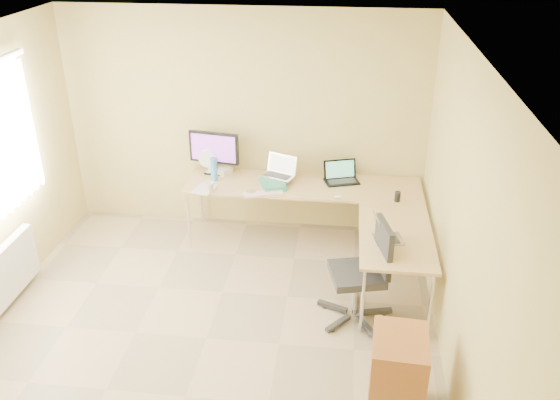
# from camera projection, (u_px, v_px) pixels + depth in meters

# --- Properties ---
(floor) EXTENTS (4.50, 4.50, 0.00)m
(floor) POSITION_uv_depth(u_px,v_px,m) (206.00, 338.00, 5.34)
(floor) COLOR tan
(floor) RESTS_ON ground
(ceiling) EXTENTS (4.50, 4.50, 0.00)m
(ceiling) POSITION_uv_depth(u_px,v_px,m) (186.00, 53.00, 4.17)
(ceiling) COLOR white
(ceiling) RESTS_ON ground
(wall_back) EXTENTS (4.50, 0.00, 4.50)m
(wall_back) POSITION_uv_depth(u_px,v_px,m) (244.00, 122.00, 6.75)
(wall_back) COLOR #D2B964
(wall_back) RESTS_ON ground
(wall_right) EXTENTS (0.00, 4.50, 4.50)m
(wall_right) POSITION_uv_depth(u_px,v_px,m) (461.00, 228.00, 4.54)
(wall_right) COLOR #D2B964
(wall_right) RESTS_ON ground
(desk_main) EXTENTS (2.65, 0.70, 0.73)m
(desk_main) POSITION_uv_depth(u_px,v_px,m) (303.00, 213.00, 6.74)
(desk_main) COLOR tan
(desk_main) RESTS_ON ground
(desk_return) EXTENTS (0.70, 1.30, 0.73)m
(desk_return) POSITION_uv_depth(u_px,v_px,m) (393.00, 266.00, 5.76)
(desk_return) COLOR tan
(desk_return) RESTS_ON ground
(monitor) EXTENTS (0.62, 0.28, 0.51)m
(monitor) POSITION_uv_depth(u_px,v_px,m) (214.00, 153.00, 6.75)
(monitor) COLOR black
(monitor) RESTS_ON desk_main
(book_stack) EXTENTS (0.35, 0.40, 0.06)m
(book_stack) POSITION_uv_depth(u_px,v_px,m) (273.00, 184.00, 6.53)
(book_stack) COLOR #2C7A61
(book_stack) RESTS_ON desk_main
(laptop_center) EXTENTS (0.44, 0.39, 0.23)m
(laptop_center) POSITION_uv_depth(u_px,v_px,m) (278.00, 167.00, 6.59)
(laptop_center) COLOR silver
(laptop_center) RESTS_ON desk_main
(laptop_black) EXTENTS (0.44, 0.38, 0.24)m
(laptop_black) POSITION_uv_depth(u_px,v_px,m) (342.00, 172.00, 6.59)
(laptop_black) COLOR black
(laptop_black) RESTS_ON desk_main
(keyboard) EXTENTS (0.45, 0.26, 0.02)m
(keyboard) POSITION_uv_depth(u_px,v_px,m) (263.00, 193.00, 6.36)
(keyboard) COLOR silver
(keyboard) RESTS_ON desk_main
(mouse) EXTENTS (0.10, 0.08, 0.03)m
(mouse) POSITION_uv_depth(u_px,v_px,m) (338.00, 197.00, 6.27)
(mouse) COLOR silver
(mouse) RESTS_ON desk_main
(mug) EXTENTS (0.13, 0.13, 0.11)m
(mug) POSITION_uv_depth(u_px,v_px,m) (209.00, 187.00, 6.40)
(mug) COLOR white
(mug) RESTS_ON desk_main
(cd_stack) EXTENTS (0.11, 0.11, 0.03)m
(cd_stack) POSITION_uv_depth(u_px,v_px,m) (251.00, 193.00, 6.37)
(cd_stack) COLOR white
(cd_stack) RESTS_ON desk_main
(water_bottle) EXTENTS (0.10, 0.10, 0.28)m
(water_bottle) POSITION_uv_depth(u_px,v_px,m) (214.00, 169.00, 6.62)
(water_bottle) COLOR teal
(water_bottle) RESTS_ON desk_main
(papers) EXTENTS (0.26, 0.33, 0.01)m
(papers) POSITION_uv_depth(u_px,v_px,m) (204.00, 189.00, 6.47)
(papers) COLOR silver
(papers) RESTS_ON desk_main
(white_box) EXTENTS (0.27, 0.24, 0.08)m
(white_box) POSITION_uv_depth(u_px,v_px,m) (221.00, 170.00, 6.84)
(white_box) COLOR beige
(white_box) RESTS_ON desk_main
(desk_fan) EXTENTS (0.23, 0.23, 0.27)m
(desk_fan) POSITION_uv_depth(u_px,v_px,m) (209.00, 162.00, 6.81)
(desk_fan) COLOR white
(desk_fan) RESTS_ON desk_main
(black_cup) EXTENTS (0.08, 0.08, 0.11)m
(black_cup) POSITION_uv_depth(u_px,v_px,m) (397.00, 197.00, 6.18)
(black_cup) COLOR black
(black_cup) RESTS_ON desk_main
(laptop_return) EXTENTS (0.35, 0.30, 0.21)m
(laptop_return) POSITION_uv_depth(u_px,v_px,m) (389.00, 230.00, 5.44)
(laptop_return) COLOR #9797B1
(laptop_return) RESTS_ON desk_return
(office_chair) EXTENTS (0.74, 0.74, 1.02)m
(office_chair) POSITION_uv_depth(u_px,v_px,m) (357.00, 273.00, 5.40)
(office_chair) COLOR #272727
(office_chair) RESTS_ON ground
(cabinet) EXTENTS (0.44, 0.53, 0.69)m
(cabinet) POSITION_uv_depth(u_px,v_px,m) (397.00, 375.00, 4.43)
(cabinet) COLOR #9A4D27
(cabinet) RESTS_ON ground
(radiator) EXTENTS (0.09, 0.80, 0.55)m
(radiator) POSITION_uv_depth(u_px,v_px,m) (12.00, 268.00, 5.75)
(radiator) COLOR white
(radiator) RESTS_ON ground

